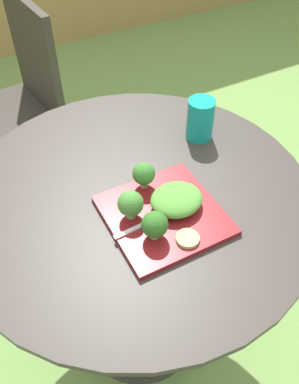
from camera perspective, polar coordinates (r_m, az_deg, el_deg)
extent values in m
plane|color=#70994C|center=(1.62, -1.24, -18.10)|extent=(12.00, 12.00, 0.00)
cylinder|color=#38332D|center=(1.02, -1.87, -0.17)|extent=(0.89, 0.89, 0.02)
cylinder|color=#38332D|center=(1.29, -1.50, -10.80)|extent=(0.06, 0.06, 0.67)
cylinder|color=#38332D|center=(1.60, -1.25, -17.78)|extent=(0.44, 0.44, 0.04)
cube|color=#332D28|center=(1.84, -20.06, 9.28)|extent=(0.48, 0.48, 0.03)
cube|color=#332D28|center=(1.76, -15.84, 17.99)|extent=(0.07, 0.42, 0.45)
cylinder|color=#332D28|center=(2.14, -15.76, 8.73)|extent=(0.02, 0.02, 0.43)
cylinder|color=#332D28|center=(1.87, -11.53, 3.39)|extent=(0.02, 0.02, 0.43)
cube|color=maroon|center=(0.95, 2.01, -3.26)|extent=(0.26, 0.26, 0.01)
cylinder|color=#149989|center=(1.15, 7.16, 10.13)|extent=(0.08, 0.08, 0.12)
cylinder|color=#118275|center=(1.16, 7.08, 9.42)|extent=(0.07, 0.07, 0.08)
cube|color=silver|center=(0.91, -1.90, -5.08)|extent=(0.11, 0.02, 0.00)
cube|color=silver|center=(0.94, 2.19, -3.21)|extent=(0.05, 0.03, 0.00)
ellipsoid|color=#519338|center=(0.95, 3.82, -1.07)|extent=(0.13, 0.11, 0.04)
cylinder|color=#99B770|center=(0.93, -2.62, -3.06)|extent=(0.02, 0.02, 0.02)
sphere|color=#427F33|center=(0.91, -2.69, -1.64)|extent=(0.06, 0.06, 0.06)
cylinder|color=#99B770|center=(0.90, 0.72, -5.95)|extent=(0.02, 0.02, 0.02)
sphere|color=#2D6623|center=(0.87, 0.74, -4.60)|extent=(0.06, 0.06, 0.06)
cylinder|color=#99B770|center=(1.00, -0.79, 1.23)|extent=(0.02, 0.02, 0.02)
sphere|color=#38752D|center=(0.98, -0.81, 2.61)|extent=(0.06, 0.06, 0.06)
cylinder|color=#8EB766|center=(0.90, 5.38, -6.53)|extent=(0.05, 0.05, 0.01)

